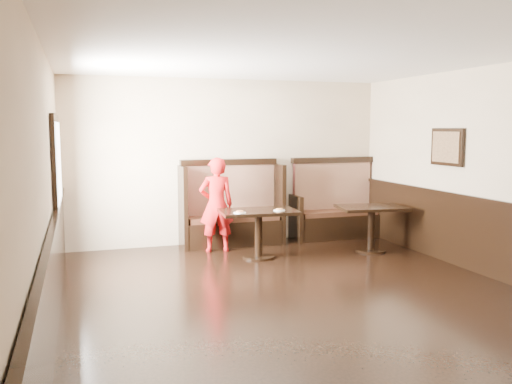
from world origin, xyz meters
name	(u,v)px	position (x,y,z in m)	size (l,w,h in m)	color
ground	(309,303)	(0.00, 0.00, 0.00)	(7.00, 7.00, 0.00)	black
room_shell	(276,242)	(-0.30, 0.28, 0.67)	(7.00, 7.00, 7.00)	#CCB694
booth_main	(231,214)	(0.00, 3.30, 0.53)	(1.75, 0.72, 1.45)	black
booth_neighbor	(335,211)	(1.95, 3.29, 0.48)	(1.65, 0.72, 1.45)	black
table_main	(259,221)	(0.13, 2.22, 0.56)	(1.20, 0.80, 0.74)	black
table_neighbor	(371,218)	(2.00, 2.08, 0.55)	(1.14, 0.84, 0.73)	black
child	(216,205)	(-0.37, 2.85, 0.76)	(0.55, 0.36, 1.52)	red
pizza_plate_left	(240,212)	(-0.22, 2.05, 0.75)	(0.18, 0.18, 0.03)	white
pizza_plate_right	(279,210)	(0.42, 2.08, 0.75)	(0.18, 0.18, 0.03)	white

